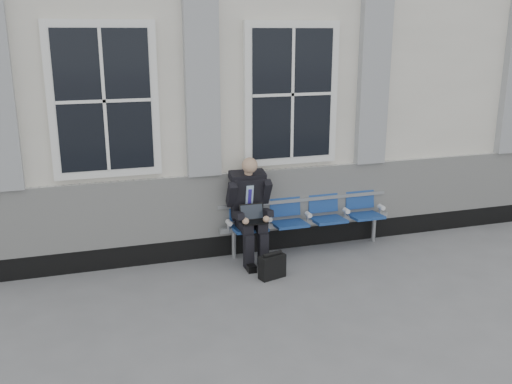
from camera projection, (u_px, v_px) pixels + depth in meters
name	position (u px, v px, depth m)	size (l,w,h in m)	color
ground	(304.00, 291.00, 7.01)	(70.00, 70.00, 0.00)	slate
station_building	(228.00, 84.00, 9.58)	(14.40, 4.40, 4.49)	silver
bench	(306.00, 213.00, 8.23)	(2.60, 0.47, 0.91)	#9EA0A3
businessman	(250.00, 206.00, 7.78)	(0.59, 0.80, 1.46)	black
briefcase	(272.00, 266.00, 7.35)	(0.38, 0.24, 0.36)	black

